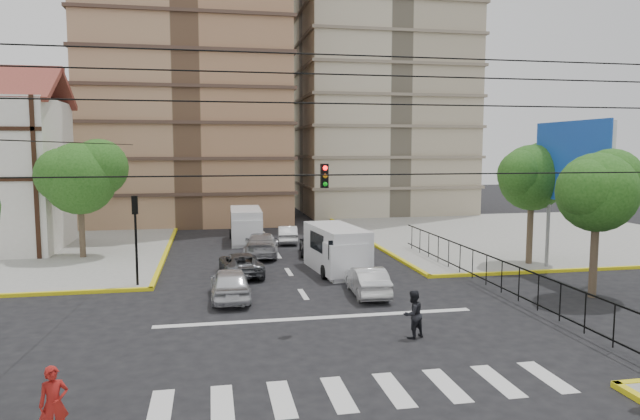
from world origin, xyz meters
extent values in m
plane|color=black|center=(0.00, 0.00, 0.00)|extent=(160.00, 160.00, 0.00)
cube|color=gray|center=(20.00, 20.00, 0.07)|extent=(26.00, 26.00, 0.15)
cube|color=silver|center=(0.00, -6.00, 0.01)|extent=(12.00, 2.40, 0.01)
cube|color=silver|center=(0.00, 1.20, 0.01)|extent=(13.00, 0.40, 0.01)
cylinder|color=slate|center=(14.50, 4.00, 2.15)|extent=(0.20, 0.20, 4.00)
cylinder|color=slate|center=(14.50, 8.00, 2.15)|extent=(0.20, 0.20, 4.00)
cube|color=silver|center=(14.50, 6.00, 6.15)|extent=(0.25, 6.00, 4.00)
cube|color=blue|center=(14.30, 6.00, 6.15)|extent=(0.08, 6.20, 4.20)
cylinder|color=#473828|center=(13.00, 2.00, 2.10)|extent=(0.36, 0.36, 4.20)
sphere|color=#1D4D16|center=(13.00, 2.00, 4.84)|extent=(3.60, 3.60, 3.60)
sphere|color=#1D4D16|center=(13.90, 2.30, 5.38)|extent=(2.88, 2.88, 2.88)
sphere|color=#1D4D16|center=(12.28, 1.70, 5.03)|extent=(2.70, 2.70, 2.70)
cylinder|color=#473828|center=(14.00, 9.00, 2.24)|extent=(0.36, 0.36, 4.48)
sphere|color=#1D4D16|center=(14.00, 9.00, 5.16)|extent=(3.80, 3.80, 3.80)
sphere|color=#1D4D16|center=(14.95, 9.30, 5.73)|extent=(3.04, 3.04, 3.04)
sphere|color=#1D4D16|center=(13.24, 8.70, 5.35)|extent=(2.85, 2.85, 2.85)
cylinder|color=#473828|center=(-12.00, 16.00, 2.10)|extent=(0.36, 0.36, 4.20)
sphere|color=#1D4D16|center=(-12.00, 16.00, 5.00)|extent=(4.40, 4.40, 4.40)
sphere|color=#1D4D16|center=(-10.90, 16.30, 5.67)|extent=(3.52, 3.52, 3.52)
sphere|color=#1D4D16|center=(-12.88, 15.70, 5.22)|extent=(3.30, 3.30, 3.30)
cylinder|color=black|center=(-7.80, 7.80, 1.90)|extent=(0.12, 0.12, 3.50)
cube|color=black|center=(-7.80, 7.80, 4.10)|extent=(0.28, 0.22, 0.90)
sphere|color=#FF0C0C|center=(-7.80, 7.80, 4.40)|extent=(0.17, 0.17, 0.17)
cube|color=black|center=(0.00, 0.00, 5.80)|extent=(0.28, 0.22, 0.90)
cylinder|color=black|center=(0.00, -9.00, 6.25)|extent=(18.00, 0.03, 0.03)
cube|color=silver|center=(2.62, 9.64, 1.26)|extent=(2.82, 5.71, 2.53)
cube|color=silver|center=(2.62, 7.45, 1.10)|extent=(2.23, 1.55, 1.76)
cube|color=black|center=(2.62, 7.06, 1.70)|extent=(2.03, 0.34, 0.99)
cylinder|color=black|center=(1.58, 7.88, 0.38)|extent=(0.25, 0.77, 0.77)
cylinder|color=black|center=(3.67, 7.88, 0.38)|extent=(0.25, 0.77, 0.77)
cylinder|color=black|center=(1.58, 11.40, 0.38)|extent=(0.25, 0.77, 0.77)
cylinder|color=black|center=(3.67, 11.40, 0.38)|extent=(0.25, 0.77, 0.77)
cube|color=silver|center=(-1.68, 20.78, 1.23)|extent=(2.28, 5.40, 2.46)
cube|color=silver|center=(-1.68, 18.64, 1.07)|extent=(2.07, 1.34, 1.71)
cube|color=black|center=(-1.68, 18.27, 1.66)|extent=(1.98, 0.15, 0.96)
cylinder|color=black|center=(-2.70, 19.07, 0.37)|extent=(0.25, 0.75, 0.75)
cylinder|color=black|center=(-0.67, 19.07, 0.37)|extent=(0.25, 0.75, 0.75)
cylinder|color=black|center=(-2.70, 22.49, 0.37)|extent=(0.25, 0.75, 0.75)
cylinder|color=black|center=(-0.67, 22.49, 0.37)|extent=(0.25, 0.75, 0.75)
imported|color=silver|center=(-3.39, 4.77, 0.74)|extent=(1.77, 4.37, 1.49)
imported|color=silver|center=(2.92, 4.35, 0.68)|extent=(1.63, 4.17, 1.35)
imported|color=#4E5155|center=(-2.66, 9.69, 0.62)|extent=(2.38, 4.63, 1.25)
imported|color=#A3A3A7|center=(-1.07, 15.02, 0.75)|extent=(2.69, 5.38, 1.50)
imported|color=#28282B|center=(2.23, 14.93, 0.69)|extent=(2.15, 4.25, 1.39)
imported|color=silver|center=(1.26, 19.85, 0.63)|extent=(1.69, 3.93, 1.26)
imported|color=maroon|center=(-7.80, -7.50, 1.03)|extent=(0.73, 0.59, 1.75)
imported|color=black|center=(2.89, -1.84, 0.87)|extent=(1.04, 0.95, 1.74)
camera|label=1|loc=(-4.20, -20.84, 6.80)|focal=32.00mm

